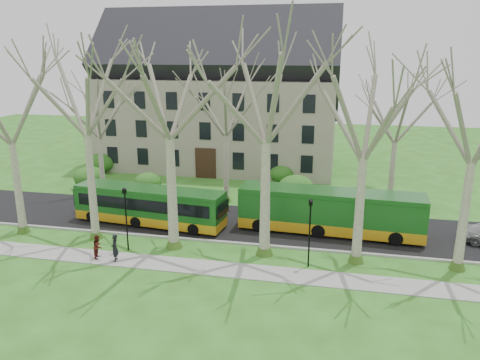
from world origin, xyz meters
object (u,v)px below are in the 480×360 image
bus_follow (330,211)px  pedestrian_b (98,246)px  pedestrian_a (115,248)px  bus_lead (150,205)px

bus_follow → pedestrian_b: bearing=-149.1°
pedestrian_a → pedestrian_b: bearing=-111.6°
bus_follow → pedestrian_b: size_ratio=8.63×
bus_follow → pedestrian_a: bearing=-146.2°
bus_lead → bus_follow: bus_follow is taller
bus_lead → pedestrian_b: bus_lead is taller
bus_lead → pedestrian_b: bearing=-91.5°
bus_follow → pedestrian_a: size_ratio=7.49×
bus_lead → pedestrian_b: 6.60m
bus_follow → bus_lead: bearing=-172.4°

